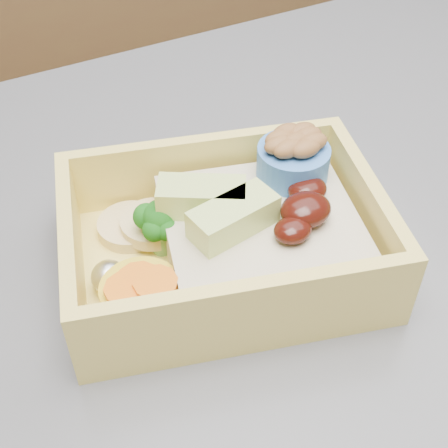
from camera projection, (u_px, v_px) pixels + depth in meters
name	position (u px, v px, depth m)	size (l,w,h in m)	color
bento_box	(233.00, 234.00, 0.40)	(0.23, 0.19, 0.07)	#EBD161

